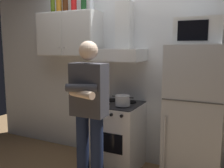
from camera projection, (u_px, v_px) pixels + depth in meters
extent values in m
cube|color=white|center=(131.00, 64.00, 3.39)|extent=(4.80, 0.10, 2.70)
cube|color=silver|center=(70.00, 34.00, 3.50)|extent=(0.90, 0.34, 0.60)
cube|color=silver|center=(49.00, 34.00, 3.44)|extent=(0.43, 0.01, 0.58)
cube|color=silver|center=(76.00, 33.00, 3.25)|extent=(0.43, 0.01, 0.58)
sphere|color=#B2B2B7|center=(59.00, 47.00, 3.38)|extent=(0.02, 0.02, 0.02)
sphere|color=#B2B2B7|center=(64.00, 47.00, 3.35)|extent=(0.02, 0.02, 0.02)
cube|color=white|center=(117.00, 136.00, 3.24)|extent=(0.60, 0.60, 0.85)
cube|color=black|center=(117.00, 104.00, 3.18)|extent=(0.59, 0.59, 0.01)
cube|color=black|center=(106.00, 142.00, 2.97)|extent=(0.42, 0.01, 0.24)
cylinder|color=black|center=(104.00, 104.00, 3.12)|extent=(0.16, 0.16, 0.01)
cylinder|color=black|center=(123.00, 106.00, 3.01)|extent=(0.16, 0.16, 0.01)
cylinder|color=black|center=(112.00, 100.00, 3.34)|extent=(0.16, 0.16, 0.01)
cylinder|color=black|center=(130.00, 102.00, 3.22)|extent=(0.16, 0.16, 0.01)
cylinder|color=black|center=(91.00, 112.00, 2.99)|extent=(0.04, 0.02, 0.04)
cylinder|color=black|center=(101.00, 113.00, 2.94)|extent=(0.04, 0.02, 0.04)
cylinder|color=black|center=(111.00, 115.00, 2.88)|extent=(0.04, 0.02, 0.04)
cylinder|color=black|center=(121.00, 116.00, 2.82)|extent=(0.04, 0.02, 0.04)
cube|color=white|center=(120.00, 55.00, 3.15)|extent=(0.60, 0.44, 0.15)
cube|color=white|center=(124.00, 26.00, 3.22)|extent=(0.20, 0.16, 0.60)
cube|color=silver|center=(194.00, 117.00, 2.77)|extent=(0.60, 0.60, 1.60)
cube|color=#4C4C4C|center=(191.00, 102.00, 2.47)|extent=(0.59, 0.01, 0.01)
cylinder|color=silver|center=(164.00, 144.00, 2.64)|extent=(0.02, 0.02, 0.60)
cube|color=silver|center=(199.00, 31.00, 2.65)|extent=(0.48, 0.36, 0.28)
cube|color=black|center=(193.00, 31.00, 2.50)|extent=(0.30, 0.01, 0.20)
cylinder|color=#192342|center=(83.00, 152.00, 2.77)|extent=(0.14, 0.14, 0.85)
cylinder|color=#192342|center=(97.00, 155.00, 2.69)|extent=(0.14, 0.14, 0.85)
cube|color=#3F3F47|center=(89.00, 90.00, 2.62)|extent=(0.38, 0.20, 0.56)
cylinder|color=#3F3F47|center=(82.00, 88.00, 2.49)|extent=(0.33, 0.17, 0.08)
cylinder|color=beige|center=(82.00, 94.00, 2.50)|extent=(0.33, 0.17, 0.08)
sphere|color=beige|center=(88.00, 50.00, 2.56)|extent=(0.20, 0.20, 0.20)
cylinder|color=#B7BABF|center=(123.00, 101.00, 3.00)|extent=(0.18, 0.18, 0.12)
cylinder|color=black|center=(114.00, 96.00, 3.04)|extent=(0.05, 0.01, 0.01)
cylinder|color=black|center=(132.00, 98.00, 2.94)|extent=(0.05, 0.01, 0.01)
cylinder|color=red|center=(74.00, 4.00, 3.41)|extent=(0.08, 0.08, 0.23)
cylinder|color=#4C6B19|center=(53.00, 6.00, 3.56)|extent=(0.06, 0.06, 0.21)
cylinder|color=#B7721E|center=(59.00, 2.00, 3.51)|extent=(0.08, 0.08, 0.30)
cylinder|color=#47230F|center=(65.00, 2.00, 3.48)|extent=(0.08, 0.08, 0.29)
cylinder|color=silver|center=(92.00, 0.00, 3.28)|extent=(0.07, 0.07, 0.28)
cylinder|color=#19471E|center=(84.00, 0.00, 3.37)|extent=(0.08, 0.08, 0.32)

